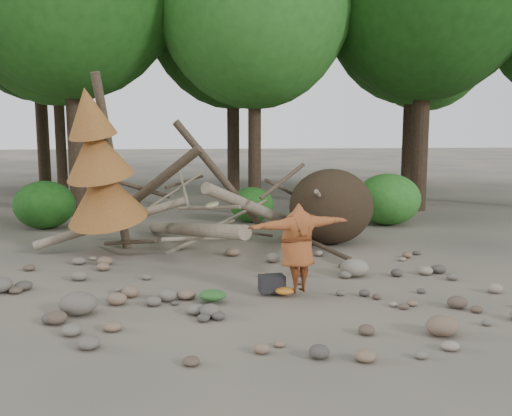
{
  "coord_description": "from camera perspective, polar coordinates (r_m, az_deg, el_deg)",
  "views": [
    {
      "loc": [
        -0.59,
        -10.19,
        3.16
      ],
      "look_at": [
        0.4,
        1.5,
        1.4
      ],
      "focal_mm": 40.0,
      "sensor_mm": 36.0,
      "label": 1
    }
  ],
  "objects": [
    {
      "name": "ground",
      "position": [
        10.69,
        -1.47,
        -8.67
      ],
      "size": [
        120.0,
        120.0,
        0.0
      ],
      "primitive_type": "plane",
      "color": "#514C44",
      "rests_on": "ground"
    },
    {
      "name": "bush_mid",
      "position": [
        18.23,
        -0.41,
        0.33
      ],
      "size": [
        1.4,
        1.4,
        1.12
      ],
      "primitive_type": "ellipsoid",
      "color": "#26681E",
      "rests_on": "ground"
    },
    {
      "name": "cloth_green",
      "position": [
        10.22,
        -4.36,
        -8.96
      ],
      "size": [
        0.49,
        0.41,
        0.18
      ],
      "primitive_type": "ellipsoid",
      "color": "#285A24",
      "rests_on": "ground"
    },
    {
      "name": "deadfall_pile",
      "position": [
        14.83,
        5.36,
        -0.07
      ],
      "size": [
        8.55,
        5.24,
        3.3
      ],
      "color": "#332619",
      "rests_on": "ground"
    },
    {
      "name": "boulder_mid_right",
      "position": [
        12.06,
        9.81,
        -5.9
      ],
      "size": [
        0.6,
        0.54,
        0.36
      ],
      "primitive_type": "ellipsoid",
      "color": "gray",
      "rests_on": "ground"
    },
    {
      "name": "bush_right",
      "position": [
        18.23,
        13.07,
        0.87
      ],
      "size": [
        2.0,
        2.0,
        1.6
      ],
      "primitive_type": "ellipsoid",
      "color": "#317B26",
      "rests_on": "ground"
    },
    {
      "name": "dead_conifer",
      "position": [
        13.84,
        -15.37,
        3.88
      ],
      "size": [
        2.06,
        2.16,
        4.35
      ],
      "color": "#4C3F30",
      "rests_on": "ground"
    },
    {
      "name": "boulder_front_left",
      "position": [
        10.03,
        -17.36,
        -9.1
      ],
      "size": [
        0.64,
        0.57,
        0.38
      ],
      "primitive_type": "ellipsoid",
      "color": "#615A51",
      "rests_on": "ground"
    },
    {
      "name": "cloth_orange",
      "position": [
        10.55,
        2.88,
        -8.54
      ],
      "size": [
        0.35,
        0.29,
        0.13
      ],
      "primitive_type": "ellipsoid",
      "color": "#BD6F20",
      "rests_on": "ground"
    },
    {
      "name": "frisbee_thrower",
      "position": [
        10.43,
        4.17,
        -3.99
      ],
      "size": [
        2.74,
        1.24,
        1.64
      ],
      "color": "brown",
      "rests_on": "ground"
    },
    {
      "name": "backpack",
      "position": [
        10.66,
        1.59,
        -7.85
      ],
      "size": [
        0.5,
        0.37,
        0.31
      ],
      "primitive_type": "cube",
      "rotation": [
        0.0,
        0.0,
        0.15
      ],
      "color": "black",
      "rests_on": "ground"
    },
    {
      "name": "boulder_front_right",
      "position": [
        9.15,
        18.14,
        -11.13
      ],
      "size": [
        0.5,
        0.45,
        0.3
      ],
      "primitive_type": "ellipsoid",
      "color": "brown",
      "rests_on": "ground"
    },
    {
      "name": "bush_left",
      "position": [
        18.24,
        -20.4,
        0.3
      ],
      "size": [
        1.8,
        1.8,
        1.44
      ],
      "primitive_type": "ellipsoid",
      "color": "#1C5215",
      "rests_on": "ground"
    }
  ]
}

